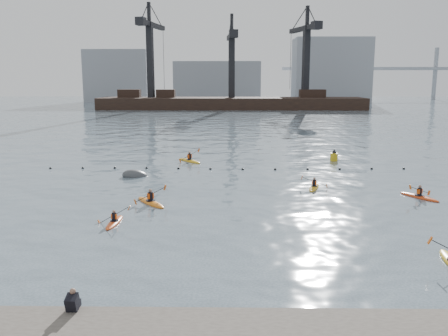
{
  "coord_description": "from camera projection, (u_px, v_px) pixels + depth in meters",
  "views": [
    {
      "loc": [
        -0.09,
        -20.76,
        8.34
      ],
      "look_at": [
        -0.53,
        8.36,
        2.8
      ],
      "focal_mm": 38.0,
      "sensor_mm": 36.0,
      "label": 1
    }
  ],
  "objects": [
    {
      "name": "skyline",
      "position": [
        238.0,
        75.0,
        167.8
      ],
      "size": [
        141.0,
        28.0,
        22.0
      ],
      "color": "gray",
      "rests_on": "ground"
    },
    {
      "name": "mooring_buoy",
      "position": [
        135.0,
        176.0,
        40.84
      ],
      "size": [
        2.77,
        2.05,
        1.59
      ],
      "primitive_type": "ellipsoid",
      "rotation": [
        0.0,
        0.21,
        0.32
      ],
      "color": "#3F4244",
      "rests_on": "ground"
    },
    {
      "name": "kayaker_3",
      "position": [
        314.0,
        187.0,
        36.48
      ],
      "size": [
        1.98,
        3.03,
        1.06
      ],
      "rotation": [
        0.0,
        0.0,
        -0.32
      ],
      "color": "gold",
      "rests_on": "ground"
    },
    {
      "name": "kayaker_4",
      "position": [
        419.0,
        196.0,
        33.53
      ],
      "size": [
        2.22,
        3.11,
        1.19
      ],
      "rotation": [
        0.0,
        0.0,
        3.68
      ],
      "color": "#C73C12",
      "rests_on": "ground"
    },
    {
      "name": "kayaker_2",
      "position": [
        151.0,
        202.0,
        32.04
      ],
      "size": [
        2.67,
        3.24,
        1.26
      ],
      "rotation": [
        0.0,
        0.0,
        0.64
      ],
      "color": "orange",
      "rests_on": "ground"
    },
    {
      "name": "ground",
      "position": [
        233.0,
        261.0,
        21.94
      ],
      "size": [
        400.0,
        400.0,
        0.0
      ],
      "primitive_type": "plane",
      "color": "#3E515B",
      "rests_on": "ground"
    },
    {
      "name": "kayaker_5",
      "position": [
        190.0,
        160.0,
        48.14
      ],
      "size": [
        2.86,
        3.27,
        1.37
      ],
      "rotation": [
        0.0,
        0.0,
        0.68
      ],
      "color": "gold",
      "rests_on": "ground"
    },
    {
      "name": "barge_pier",
      "position": [
        231.0,
        102.0,
        129.64
      ],
      "size": [
        72.0,
        19.3,
        29.5
      ],
      "color": "black",
      "rests_on": "ground"
    },
    {
      "name": "nav_buoy",
      "position": [
        334.0,
        157.0,
        48.4
      ],
      "size": [
        0.76,
        0.76,
        1.39
      ],
      "color": "#C18913",
      "rests_on": "ground"
    },
    {
      "name": "kayaker_0",
      "position": [
        114.0,
        222.0,
        27.64
      ],
      "size": [
        2.01,
        2.87,
        1.19
      ],
      "rotation": [
        0.0,
        0.0,
        -0.05
      ],
      "color": "#D44513",
      "rests_on": "ground"
    },
    {
      "name": "float_line",
      "position": [
        227.0,
        169.0,
        44.08
      ],
      "size": [
        33.24,
        0.73,
        0.24
      ],
      "color": "black",
      "rests_on": "ground"
    }
  ]
}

